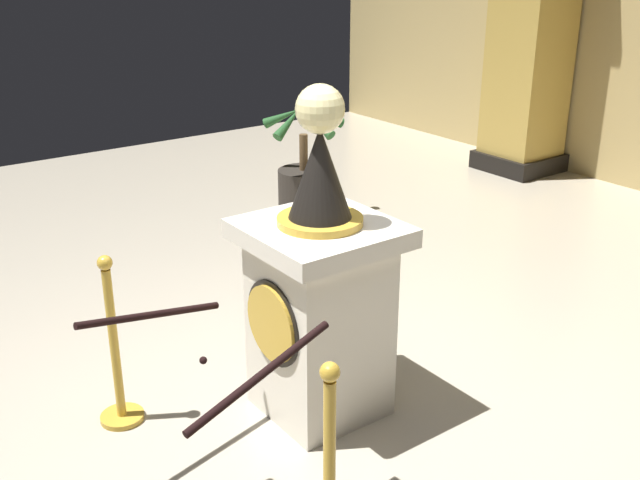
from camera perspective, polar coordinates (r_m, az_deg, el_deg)
name	(u,v)px	position (r m, az deg, el deg)	size (l,w,h in m)	color
ground_plane	(306,427)	(4.24, -1.05, -13.98)	(12.66, 12.66, 0.00)	#B2A893
pedestal_clock	(319,295)	(4.05, -0.06, -4.16)	(0.75, 0.75, 1.83)	silver
stanchion_near	(117,366)	(4.26, -15.15, -9.17)	(0.24, 0.24, 0.99)	gold
velvet_rope	(202,343)	(3.46, -8.91, -7.74)	(0.95, 0.93, 0.22)	black
column_left	(534,6)	(8.82, 15.92, 16.67)	(0.84, 0.84, 3.68)	black
potted_palm_left	(304,181)	(7.24, -1.23, 4.52)	(0.76, 0.77, 1.13)	#2D2823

